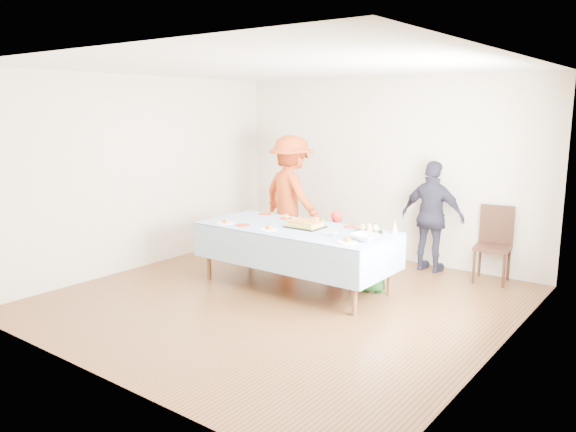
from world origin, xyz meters
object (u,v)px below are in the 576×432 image
at_px(party_table, 295,231).
at_px(birthday_cake, 305,224).
at_px(dining_chair, 494,239).
at_px(adult_left, 291,196).

xyz_separation_m(party_table, birthday_cake, (0.11, 0.07, 0.09)).
distance_m(birthday_cake, dining_chair, 2.53).
bearing_deg(party_table, adult_left, 128.50).
bearing_deg(adult_left, birthday_cake, 149.61).
bearing_deg(adult_left, party_table, 145.20).
xyz_separation_m(dining_chair, adult_left, (-2.92, -0.54, 0.37)).
distance_m(dining_chair, adult_left, 3.00).
height_order(birthday_cake, adult_left, adult_left).
bearing_deg(birthday_cake, party_table, -147.54).
bearing_deg(dining_chair, party_table, -143.96).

